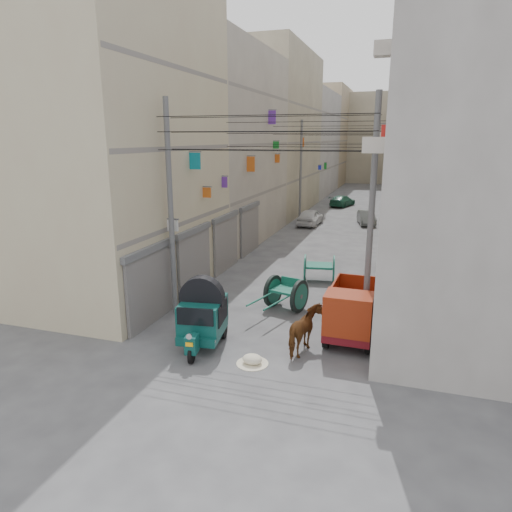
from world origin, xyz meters
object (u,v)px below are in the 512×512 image
at_px(horse, 306,331).
at_px(distant_car_grey, 366,218).
at_px(second_cart, 319,267).
at_px(distant_car_white, 310,217).
at_px(distant_car_green, 342,201).
at_px(tonga_cart, 286,293).
at_px(feed_sack, 252,359).
at_px(auto_rickshaw, 202,315).
at_px(mini_truck, 351,315).

height_order(horse, distant_car_grey, horse).
relative_size(second_cart, horse, 0.93).
bearing_deg(distant_car_white, distant_car_green, -93.17).
xyz_separation_m(tonga_cart, distant_car_grey, (1.46, 19.76, -0.14)).
distance_m(second_cart, feed_sack, 8.85).
bearing_deg(tonga_cart, distant_car_white, 114.23).
xyz_separation_m(distant_car_grey, distant_car_green, (-3.11, 9.30, -0.00)).
bearing_deg(auto_rickshaw, second_cart, 64.81).
bearing_deg(horse, distant_car_white, -70.28).
bearing_deg(auto_rickshaw, distant_car_green, 80.88).
xyz_separation_m(tonga_cart, feed_sack, (0.18, -4.73, -0.52)).
relative_size(tonga_cart, horse, 1.76).
relative_size(horse, distant_car_white, 0.46).
bearing_deg(distant_car_green, auto_rickshaw, 105.77).
distance_m(tonga_cart, second_cart, 4.13).
relative_size(mini_truck, distant_car_grey, 1.05).
bearing_deg(feed_sack, mini_truck, 44.24).
distance_m(auto_rickshaw, mini_truck, 4.89).
relative_size(feed_sack, distant_car_green, 0.16).
xyz_separation_m(second_cart, distant_car_grey, (0.88, 15.66, -0.13)).
xyz_separation_m(mini_truck, feed_sack, (-2.60, -2.54, -0.77)).
distance_m(second_cart, distant_car_white, 14.34).
height_order(mini_truck, feed_sack, mini_truck).
distance_m(feed_sack, distant_car_green, 33.84).
bearing_deg(mini_truck, feed_sack, -134.84).
relative_size(mini_truck, second_cart, 2.14).
height_order(feed_sack, distant_car_green, distant_car_green).
distance_m(tonga_cart, mini_truck, 3.55).
bearing_deg(tonga_cart, horse, -50.51).
bearing_deg(auto_rickshaw, distant_car_white, 83.41).
bearing_deg(feed_sack, second_cart, 87.37).
height_order(second_cart, distant_car_white, distant_car_white).
distance_m(tonga_cart, distant_car_white, 18.25).
height_order(auto_rickshaw, mini_truck, mini_truck).
bearing_deg(distant_car_green, distant_car_grey, 124.46).
bearing_deg(distant_car_grey, feed_sack, -105.62).
bearing_deg(distant_car_white, auto_rickshaw, 94.41).
xyz_separation_m(mini_truck, second_cart, (-2.20, 6.29, -0.25)).
bearing_deg(second_cart, tonga_cart, -107.30).
bearing_deg(second_cart, mini_truck, -79.96).
height_order(horse, distant_car_white, horse).
relative_size(distant_car_white, distant_car_grey, 1.14).
bearing_deg(distant_car_white, horse, 103.13).
bearing_deg(mini_truck, distant_car_grey, 94.36).
height_order(distant_car_white, distant_car_grey, distant_car_white).
bearing_deg(mini_truck, second_cart, 110.19).
distance_m(distant_car_grey, distant_car_green, 9.81).
distance_m(tonga_cart, distant_car_green, 29.11).
relative_size(distant_car_grey, distant_car_green, 0.88).
distance_m(feed_sack, distant_car_white, 22.97).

